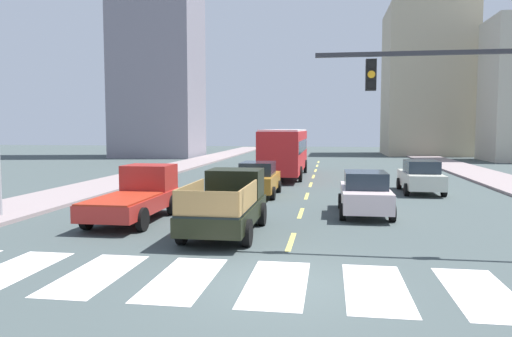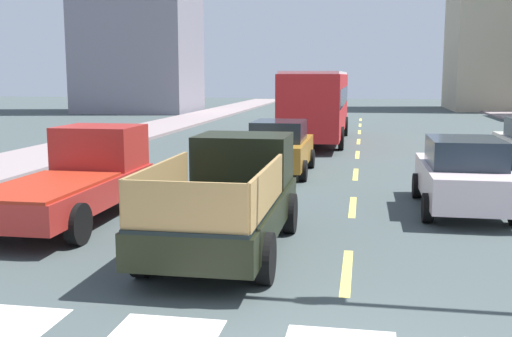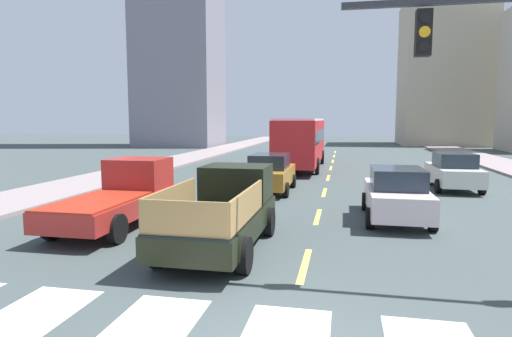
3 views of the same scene
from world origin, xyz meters
TOP-DOWN VIEW (x-y plane):
  - ground_plane at (0.00, 0.00)m, footprint 160.00×160.00m
  - sidewalk_left at (-11.92, 18.00)m, footprint 3.65×110.00m
  - crosswalk_stripe_1 at (-6.40, 0.00)m, footprint 1.33×3.41m
  - crosswalk_stripe_2 at (-4.27, 0.00)m, footprint 1.33×3.41m
  - crosswalk_stripe_3 at (-2.13, 0.00)m, footprint 1.33×3.41m
  - crosswalk_stripe_4 at (0.00, 0.00)m, footprint 1.33×3.41m
  - crosswalk_stripe_5 at (2.13, 0.00)m, footprint 1.33×3.41m
  - crosswalk_stripe_6 at (4.27, 0.00)m, footprint 1.33×3.41m
  - lane_dash_0 at (0.00, 4.00)m, footprint 0.16×2.40m
  - lane_dash_1 at (0.00, 9.00)m, footprint 0.16×2.40m
  - lane_dash_2 at (0.00, 14.00)m, footprint 0.16×2.40m
  - lane_dash_3 at (0.00, 19.00)m, footprint 0.16×2.40m
  - lane_dash_4 at (0.00, 24.00)m, footprint 0.16×2.40m
  - lane_dash_5 at (0.00, 29.00)m, footprint 0.16×2.40m
  - lane_dash_6 at (0.00, 34.00)m, footprint 0.16×2.40m
  - lane_dash_7 at (0.00, 39.00)m, footprint 0.16×2.40m
  - pickup_stakebed at (-2.18, 5.19)m, footprint 2.18×5.20m
  - pickup_dark at (-5.97, 6.78)m, footprint 2.18×5.20m
  - city_bus at (-1.96, 23.43)m, footprint 2.72×10.80m
  - sedan_near_right at (2.52, 9.01)m, footprint 2.02×4.40m
  - sedan_near_left at (-2.44, 13.72)m, footprint 2.02×4.40m
  - sedan_far at (5.88, 16.12)m, footprint 2.02×4.40m
  - block_mid_right at (13.11, 54.63)m, footprint 10.12×10.40m

SIDE VIEW (x-z plane):
  - ground_plane at x=0.00m, z-range 0.00..0.00m
  - lane_dash_0 at x=0.00m, z-range 0.00..0.01m
  - lane_dash_1 at x=0.00m, z-range 0.00..0.01m
  - lane_dash_2 at x=0.00m, z-range 0.00..0.01m
  - lane_dash_3 at x=0.00m, z-range 0.00..0.01m
  - lane_dash_4 at x=0.00m, z-range 0.00..0.01m
  - lane_dash_5 at x=0.00m, z-range 0.00..0.01m
  - lane_dash_6 at x=0.00m, z-range 0.00..0.01m
  - lane_dash_7 at x=0.00m, z-range 0.00..0.01m
  - crosswalk_stripe_1 at x=-6.40m, z-range 0.00..0.01m
  - crosswalk_stripe_2 at x=-4.27m, z-range 0.00..0.01m
  - crosswalk_stripe_3 at x=-2.13m, z-range 0.00..0.01m
  - crosswalk_stripe_4 at x=0.00m, z-range 0.00..0.01m
  - crosswalk_stripe_5 at x=2.13m, z-range 0.00..0.01m
  - crosswalk_stripe_6 at x=4.27m, z-range 0.00..0.01m
  - sidewalk_left at x=-11.92m, z-range 0.00..0.15m
  - sedan_near_right at x=2.52m, z-range 0.00..1.72m
  - sedan_near_left at x=-2.44m, z-range 0.00..1.72m
  - sedan_far at x=5.88m, z-range 0.00..1.72m
  - pickup_dark at x=-5.97m, z-range -0.06..1.90m
  - pickup_stakebed at x=-2.18m, z-range -0.04..1.92m
  - city_bus at x=-1.96m, z-range 0.29..3.61m
  - block_mid_right at x=13.11m, z-range 0.00..18.29m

